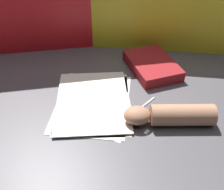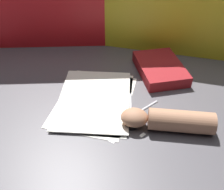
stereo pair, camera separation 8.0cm
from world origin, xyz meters
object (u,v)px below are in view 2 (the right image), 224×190
book_closed (160,68)px  scissors (131,117)px  paper_stack (95,100)px  hand_forearm (169,120)px

book_closed → scissors: bearing=-107.3°
paper_stack → hand_forearm: 0.26m
book_closed → hand_forearm: bearing=-84.1°
book_closed → scissors: book_closed is taller
hand_forearm → scissors: bearing=166.5°
paper_stack → book_closed: (0.21, 0.20, 0.02)m
paper_stack → scissors: size_ratio=1.96×
paper_stack → scissors: 0.14m
paper_stack → hand_forearm: bearing=-20.3°
scissors → book_closed: bearing=72.7°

